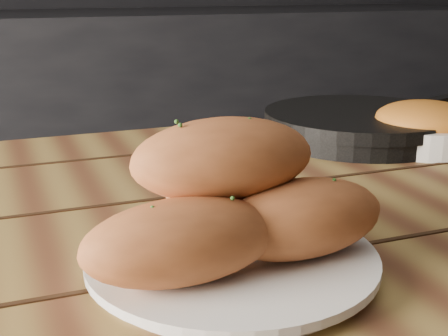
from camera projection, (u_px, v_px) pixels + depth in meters
The scene contains 6 objects.
counter at pixel (98, 146), 2.15m from camera, with size 2.80×0.60×0.90m, color black.
table at pixel (336, 285), 0.73m from camera, with size 1.43×0.92×0.75m.
plate at pixel (232, 262), 0.55m from camera, with size 0.26×0.26×0.02m.
bread_rolls at pixel (228, 204), 0.52m from camera, with size 0.27×0.21×0.12m.
skillet at pixel (360, 124), 1.01m from camera, with size 0.43×0.31×0.05m.
bowl at pixel (425, 127), 0.95m from camera, with size 0.18×0.18×0.07m.
Camera 1 is at (-0.34, -0.40, 1.00)m, focal length 50.00 mm.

